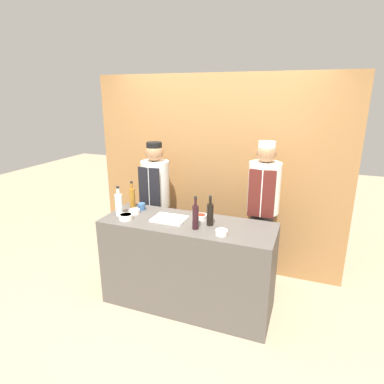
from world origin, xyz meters
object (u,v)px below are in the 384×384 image
sauce_bowl_white (221,232)px  bottle_soy (210,214)px  sauce_bowl_red (201,217)px  chef_right (262,212)px  sauce_bowl_brown (134,211)px  cutting_board (169,219)px  bottle_clear (119,204)px  cup_blue (142,207)px  chef_left (156,202)px  bottle_amber (132,197)px  sauce_bowl_orange (126,217)px  bottle_wine (195,216)px

sauce_bowl_white → bottle_soy: (-0.17, 0.18, 0.09)m
sauce_bowl_red → chef_right: bearing=40.3°
sauce_bowl_brown → cutting_board: size_ratio=0.34×
bottle_clear → cup_blue: size_ratio=3.98×
cup_blue → chef_right: (1.25, 0.43, -0.05)m
bottle_clear → chef_left: 0.69m
bottle_clear → bottle_soy: size_ratio=1.06×
cutting_board → cup_blue: (-0.41, 0.16, 0.03)m
sauce_bowl_brown → chef_right: size_ratio=0.07×
sauce_bowl_red → chef_left: 0.89m
chef_right → bottle_clear: bearing=-154.7°
sauce_bowl_red → chef_left: bearing=148.3°
bottle_amber → chef_right: chef_right is taller
sauce_bowl_brown → cup_blue: 0.13m
sauce_bowl_red → bottle_amber: 0.86m
sauce_bowl_orange → bottle_wine: size_ratio=0.44×
bottle_amber → cutting_board: bearing=-20.6°
sauce_bowl_white → bottle_wine: bearing=170.4°
bottle_clear → cup_blue: bottle_clear is taller
chef_right → chef_left: bearing=-180.0°
bottle_wine → chef_left: bearing=137.9°
sauce_bowl_white → bottle_soy: bottle_soy is taller
sauce_bowl_white → sauce_bowl_brown: bearing=169.4°
sauce_bowl_red → bottle_wine: size_ratio=0.37×
sauce_bowl_white → cup_blue: size_ratio=1.39×
sauce_bowl_orange → bottle_amber: 0.39m
sauce_bowl_red → chef_right: chef_right is taller
bottle_clear → bottle_amber: bearing=91.4°
sauce_bowl_white → sauce_bowl_red: sauce_bowl_red is taller
sauce_bowl_white → sauce_bowl_red: 0.41m
chef_left → chef_right: 1.30m
chef_left → sauce_bowl_brown: bearing=-86.9°
sauce_bowl_white → cutting_board: sauce_bowl_white is taller
sauce_bowl_red → bottle_clear: (-0.84, -0.19, 0.10)m
bottle_soy → cup_blue: bearing=170.5°
sauce_bowl_brown → bottle_soy: bottle_soy is taller
sauce_bowl_brown → bottle_wine: bottle_wine is taller
sauce_bowl_brown → cutting_board: bearing=-3.8°
sauce_bowl_white → cutting_board: size_ratio=0.33×
sauce_bowl_orange → bottle_clear: (-0.13, 0.08, 0.09)m
chef_right → cutting_board: bearing=-145.3°
sauce_bowl_white → chef_left: size_ratio=0.07×
cutting_board → bottle_wine: (0.33, -0.12, 0.12)m
chef_right → sauce_bowl_white: bearing=-108.6°
sauce_bowl_white → bottle_soy: bearing=132.8°
bottle_clear → bottle_amber: size_ratio=1.07×
sauce_bowl_white → bottle_clear: 1.15m
sauce_bowl_orange → sauce_bowl_red: size_ratio=1.20×
sauce_bowl_white → chef_left: chef_left is taller
chef_right → sauce_bowl_brown: bearing=-156.2°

